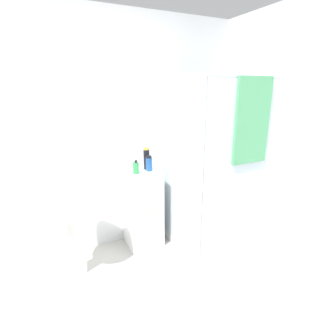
# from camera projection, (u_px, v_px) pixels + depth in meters

# --- Properties ---
(wall_back) EXTENTS (6.40, 0.06, 2.50)m
(wall_back) POSITION_uv_depth(u_px,v_px,m) (90.00, 138.00, 2.71)
(wall_back) COLOR silver
(wall_back) RESTS_ON ground_plane
(shower_enclosure) EXTENTS (0.89, 0.92, 1.87)m
(shower_enclosure) POSITION_uv_depth(u_px,v_px,m) (212.00, 203.00, 2.93)
(shower_enclosure) COLOR white
(shower_enclosure) RESTS_ON ground_plane
(vanity_cabinet) EXTENTS (0.38, 0.37, 0.89)m
(vanity_cabinet) POSITION_uv_depth(u_px,v_px,m) (143.00, 208.00, 2.96)
(vanity_cabinet) COLOR white
(vanity_cabinet) RESTS_ON ground_plane
(sink) EXTENTS (0.47, 0.47, 0.97)m
(sink) POSITION_uv_depth(u_px,v_px,m) (73.00, 215.00, 2.42)
(sink) COLOR white
(sink) RESTS_ON ground_plane
(soap_dispenser) EXTENTS (0.06, 0.06, 0.15)m
(soap_dispenser) POSITION_uv_depth(u_px,v_px,m) (136.00, 168.00, 2.72)
(soap_dispenser) COLOR green
(soap_dispenser) RESTS_ON vanity_cabinet
(shampoo_bottle_tall_black) EXTENTS (0.06, 0.06, 0.24)m
(shampoo_bottle_tall_black) POSITION_uv_depth(u_px,v_px,m) (147.00, 159.00, 2.86)
(shampoo_bottle_tall_black) COLOR black
(shampoo_bottle_tall_black) RESTS_ON vanity_cabinet
(shampoo_bottle_blue) EXTENTS (0.07, 0.07, 0.17)m
(shampoo_bottle_blue) POSITION_uv_depth(u_px,v_px,m) (149.00, 164.00, 2.81)
(shampoo_bottle_blue) COLOR #1E4C93
(shampoo_bottle_blue) RESTS_ON vanity_cabinet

